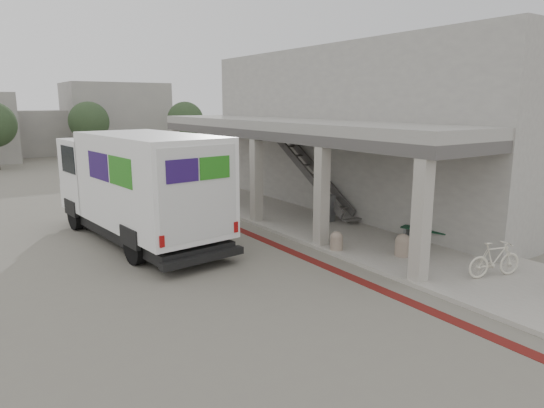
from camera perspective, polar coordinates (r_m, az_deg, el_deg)
ground at (r=14.60m, az=0.57°, el=-6.92°), size 120.00×120.00×0.00m
bike_lane_stripe at (r=16.71m, az=-0.47°, el=-4.46°), size 0.35×40.00×0.01m
sidewalk at (r=17.06m, az=11.76°, el=-4.18°), size 4.40×28.00×0.12m
transit_building at (r=21.65m, az=8.90°, el=8.27°), size 7.60×17.00×7.00m
distant_backdrop at (r=47.59m, az=-28.09°, el=8.07°), size 28.00×10.00×6.50m
tree_mid at (r=42.58m, az=-20.73°, el=9.05°), size 3.20×3.20×4.80m
tree_right at (r=44.18m, az=-10.16°, el=9.69°), size 3.20×3.20×4.80m
fedex_truck at (r=17.10m, az=-15.59°, el=2.26°), size 3.55×8.93×3.71m
bench at (r=16.97m, az=17.99°, el=-3.31°), size 0.96×1.89×0.43m
bollard_near at (r=15.50m, az=7.60°, el=-4.28°), size 0.40×0.40×0.60m
bollard_far at (r=15.29m, az=15.13°, el=-4.65°), size 0.46×0.46×0.69m
utility_cabinet at (r=19.16m, az=6.32°, el=-0.44°), size 0.51×0.66×1.04m
bicycle_cream at (r=14.27m, az=24.73°, el=-5.93°), size 1.68×0.91×0.97m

